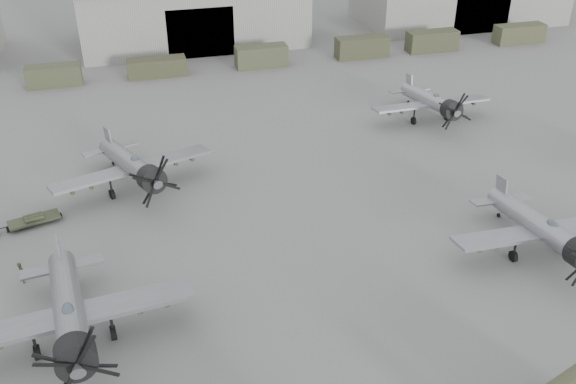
% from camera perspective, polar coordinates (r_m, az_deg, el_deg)
% --- Properties ---
extents(hangar_center, '(29.00, 14.80, 8.70)m').
position_cam_1_polar(hangar_center, '(86.50, -8.53, 15.92)').
color(hangar_center, '#97988E').
rests_on(hangar_center, ground).
extents(support_truck_2, '(5.87, 2.20, 2.25)m').
position_cam_1_polar(support_truck_2, '(75.74, -20.10, 9.70)').
color(support_truck_2, '#3E442C').
rests_on(support_truck_2, ground).
extents(support_truck_3, '(6.59, 2.20, 2.05)m').
position_cam_1_polar(support_truck_3, '(75.55, -11.58, 10.81)').
color(support_truck_3, '#3C3D28').
rests_on(support_truck_3, ground).
extents(support_truck_4, '(6.08, 2.20, 2.47)m').
position_cam_1_polar(support_truck_4, '(77.10, -2.39, 11.97)').
color(support_truck_4, '#42472F').
rests_on(support_truck_4, ground).
extents(support_truck_5, '(6.47, 2.20, 2.52)m').
position_cam_1_polar(support_truck_5, '(80.70, 6.60, 12.68)').
color(support_truck_5, '#3D3E29').
rests_on(support_truck_5, ground).
extents(support_truck_6, '(6.42, 2.20, 2.51)m').
position_cam_1_polar(support_truck_6, '(84.51, 12.68, 12.97)').
color(support_truck_6, '#3D402A').
rests_on(support_truck_6, ground).
extents(support_truck_7, '(6.58, 2.20, 2.37)m').
position_cam_1_polar(support_truck_7, '(90.83, 19.87, 13.09)').
color(support_truck_7, '#44482F').
rests_on(support_truck_7, ground).
extents(aircraft_mid_1, '(13.75, 12.37, 5.47)m').
position_cam_1_polar(aircraft_mid_1, '(37.18, -18.84, -10.34)').
color(aircraft_mid_1, gray).
rests_on(aircraft_mid_1, ground).
extents(aircraft_mid_2, '(12.26, 11.03, 4.92)m').
position_cam_1_polar(aircraft_mid_2, '(45.48, 21.86, -3.16)').
color(aircraft_mid_2, gray).
rests_on(aircraft_mid_2, ground).
extents(aircraft_far_0, '(12.81, 11.54, 5.13)m').
position_cam_1_polar(aircraft_far_0, '(51.02, -13.58, 2.24)').
color(aircraft_far_0, gray).
rests_on(aircraft_far_0, ground).
extents(aircraft_far_1, '(11.64, 10.47, 4.68)m').
position_cam_1_polar(aircraft_far_1, '(63.27, 12.75, 7.82)').
color(aircraft_far_1, '#95989D').
rests_on(aircraft_far_1, ground).
extents(tug_trailer, '(6.33, 2.78, 1.26)m').
position_cam_1_polar(tug_trailer, '(49.98, -24.12, -2.91)').
color(tug_trailer, '#353B26').
rests_on(tug_trailer, ground).
extents(ground_crew, '(0.51, 0.64, 1.53)m').
position_cam_1_polar(ground_crew, '(44.33, -22.60, -6.61)').
color(ground_crew, '#3F3E29').
rests_on(ground_crew, ground).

